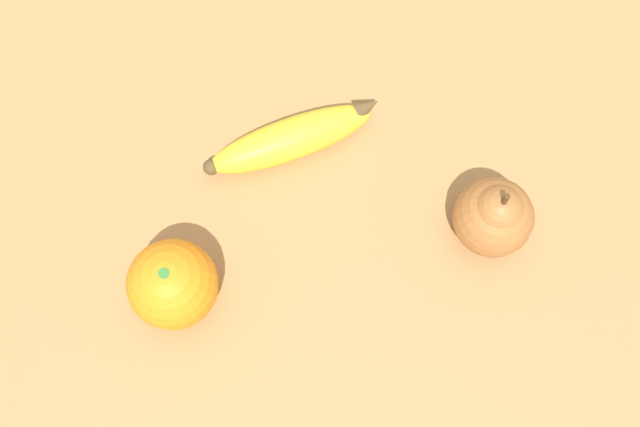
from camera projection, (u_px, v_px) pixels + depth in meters
name	position (u px, v px, depth m)	size (l,w,h in m)	color
ground_plane	(405.00, 121.00, 0.74)	(3.00, 3.00, 0.00)	#A87A47
banana	(293.00, 138.00, 0.71)	(0.17, 0.11, 0.04)	yellow
orange	(173.00, 284.00, 0.64)	(0.08, 0.08, 0.08)	orange
pear	(494.00, 216.00, 0.66)	(0.07, 0.07, 0.09)	#A36633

